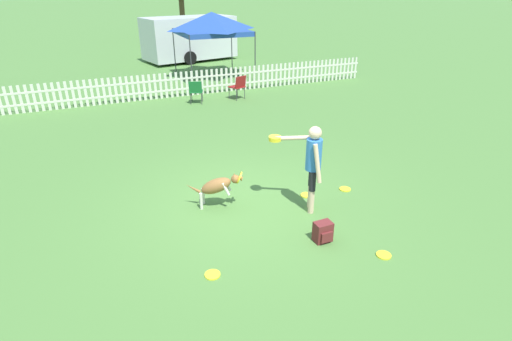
# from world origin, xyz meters

# --- Properties ---
(ground_plane) EXTENTS (240.00, 240.00, 0.00)m
(ground_plane) POSITION_xyz_m (0.00, 0.00, 0.00)
(ground_plane) COLOR #4C7A38
(handler_person) EXTENTS (0.80, 0.96, 1.64)m
(handler_person) POSITION_xyz_m (0.94, -0.65, 1.03)
(handler_person) COLOR beige
(handler_person) RESTS_ON ground_plane
(leaping_dog) EXTENTS (1.02, 0.62, 0.74)m
(leaping_dog) POSITION_xyz_m (-0.57, 0.11, 0.45)
(leaping_dog) COLOR olive
(leaping_dog) RESTS_ON ground_plane
(frisbee_near_handler) EXTENTS (0.23, 0.23, 0.02)m
(frisbee_near_handler) POSITION_xyz_m (-1.29, -1.71, 0.01)
(frisbee_near_handler) COLOR yellow
(frisbee_near_handler) RESTS_ON ground_plane
(frisbee_near_dog) EXTENTS (0.23, 0.23, 0.02)m
(frisbee_near_dog) POSITION_xyz_m (2.04, -0.28, 0.01)
(frisbee_near_dog) COLOR yellow
(frisbee_near_dog) RESTS_ON ground_plane
(frisbee_midfield) EXTENTS (0.23, 0.23, 0.02)m
(frisbee_midfield) POSITION_xyz_m (1.18, -0.18, 0.01)
(frisbee_midfield) COLOR yellow
(frisbee_midfield) RESTS_ON ground_plane
(frisbee_far_scatter) EXTENTS (0.23, 0.23, 0.02)m
(frisbee_far_scatter) POSITION_xyz_m (1.29, -2.35, 0.01)
(frisbee_far_scatter) COLOR yellow
(frisbee_far_scatter) RESTS_ON ground_plane
(backpack_on_grass) EXTENTS (0.29, 0.24, 0.34)m
(backpack_on_grass) POSITION_xyz_m (0.64, -1.62, 0.17)
(backpack_on_grass) COLOR maroon
(backpack_on_grass) RESTS_ON ground_plane
(picket_fence) EXTENTS (17.60, 0.04, 0.91)m
(picket_fence) POSITION_xyz_m (-0.00, 8.41, 0.46)
(picket_fence) COLOR silver
(picket_fence) RESTS_ON ground_plane
(folding_chair_blue_left) EXTENTS (0.62, 0.63, 0.85)m
(folding_chair_blue_left) POSITION_xyz_m (2.65, 7.18, 0.51)
(folding_chair_blue_left) COLOR #333338
(folding_chair_blue_left) RESTS_ON ground_plane
(folding_chair_center) EXTENTS (0.59, 0.60, 0.80)m
(folding_chair_center) POSITION_xyz_m (1.08, 7.23, 0.48)
(folding_chair_center) COLOR #333338
(folding_chair_center) RESTS_ON ground_plane
(canopy_tent_main) EXTENTS (2.86, 2.86, 2.75)m
(canopy_tent_main) POSITION_xyz_m (3.06, 11.20, 2.28)
(canopy_tent_main) COLOR #333338
(canopy_tent_main) RESTS_ON ground_plane
(equipment_trailer) EXTENTS (5.64, 3.10, 2.25)m
(equipment_trailer) POSITION_xyz_m (3.23, 15.74, 1.19)
(equipment_trailer) COLOR silver
(equipment_trailer) RESTS_ON ground_plane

